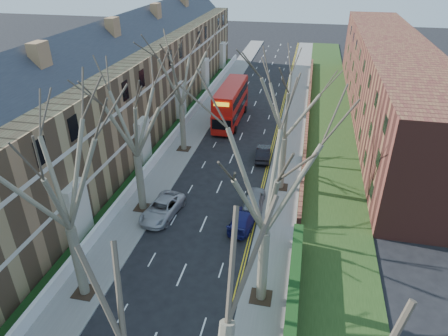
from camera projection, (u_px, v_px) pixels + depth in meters
The scene contains 16 objects.
pavement_left at pixel (206, 115), 54.66m from camera, with size 3.00×102.00×0.12m, color slate.
pavement_right at pixel (294, 122), 52.45m from camera, with size 3.00×102.00×0.12m, color slate.
terrace_left at pixel (124, 90), 46.57m from camera, with size 9.70×78.00×13.60m.
flats_right at pixel (389, 82), 51.39m from camera, with size 13.97×54.00×10.00m.
front_wall_left at pixel (176, 133), 47.84m from camera, with size 0.30×78.00×1.00m.
grass_verge_right at pixel (329, 124), 51.58m from camera, with size 6.00×102.00×0.06m.
tree_left_mid at pixel (56, 167), 21.75m from camera, with size 10.50×10.50×14.71m.
tree_left_far at pixel (132, 109), 30.47m from camera, with size 10.15×10.15×14.22m.
tree_left_dist at pixel (179, 66), 40.60m from camera, with size 10.50×10.50×14.71m.
tree_right_mid at pixel (269, 170), 21.37m from camera, with size 10.50×10.50×14.71m.
tree_right_far at pixel (287, 94), 33.51m from camera, with size 10.15×10.15×14.22m.
double_decker_bus at pixel (231, 104), 51.55m from camera, with size 2.93×11.40×4.75m.
car_left_far at pixel (162, 208), 33.74m from camera, with size 2.35×5.10×1.42m, color #ADACB1.
car_right_near at pixel (244, 219), 32.52m from camera, with size 1.80×4.43×1.29m, color navy.
car_right_mid at pixel (254, 200), 34.87m from camera, with size 1.76×4.37×1.49m, color gray.
car_right_far at pixel (263, 153), 42.90m from camera, with size 1.47×4.23×1.39m, color black.
Camera 1 is at (7.28, -10.75, 19.97)m, focal length 32.00 mm.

